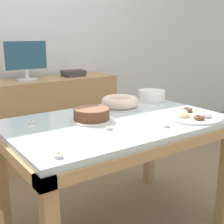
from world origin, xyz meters
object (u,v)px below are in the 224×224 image
Objects in this scene: plate_stack at (152,96)px; tealight_near_cakes at (59,156)px; computer_monitor at (26,60)px; cake_golden_bundt at (120,102)px; cake_chocolate_round at (92,115)px; pastry_platter at (193,116)px; tealight_near_front at (109,128)px; tealight_left_edge at (32,122)px; book_stack at (73,73)px; tealight_right_edge at (166,125)px.

tealight_near_cakes is at bearing -150.41° from plate_stack.
computer_monitor is 1.17m from cake_golden_bundt.
cake_chocolate_round reaches higher than tealight_near_cakes.
computer_monitor is 1.13× the size of pastry_platter.
plate_stack is 0.82m from tealight_near_front.
pastry_platter is 0.59m from tealight_near_front.
cake_golden_bundt is 0.52m from tealight_near_front.
cake_chocolate_round is 1.28× the size of plate_stack.
pastry_platter is 1.02m from tealight_left_edge.
plate_stack reaches higher than tealight_left_edge.
computer_monitor is at bearing 107.81° from pastry_platter.
tealight_left_edge and tealight_near_front have the same top height.
cake_chocolate_round is (-0.56, -1.29, -0.09)m from book_stack.
cake_golden_bundt is 6.78× the size of tealight_right_edge.
cake_chocolate_round is at bearing -113.62° from book_stack.
book_stack reaches higher than tealight_left_edge.
computer_monitor is 1.69m from pastry_platter.
pastry_platter is at bearing 9.96° from tealight_right_edge.
pastry_platter is at bearing -28.01° from cake_chocolate_round.
pastry_platter is (0.51, -1.59, -0.27)m from computer_monitor.
book_stack is 1.45m from tealight_left_edge.
cake_chocolate_round is 0.72× the size of pastry_platter.
tealight_near_front is at bearing -133.15° from cake_golden_bundt.
cake_chocolate_round is 0.65m from pastry_platter.
cake_chocolate_round is 0.72m from plate_stack.
cake_chocolate_round is at bearing -92.90° from computer_monitor.
tealight_near_front is at bearing 27.04° from tealight_near_cakes.
pastry_platter is at bearing -102.28° from plate_stack.
cake_chocolate_round is 6.72× the size of tealight_left_edge.
pastry_platter is 9.36× the size of tealight_right_edge.
tealight_left_edge is at bearing -109.28° from computer_monitor.
pastry_platter is 0.53m from plate_stack.
pastry_platter is at bearing 6.44° from tealight_near_cakes.
tealight_near_front is at bearing 170.42° from pastry_platter.
tealight_left_edge is (-0.40, -1.14, -0.27)m from computer_monitor.
tealight_right_edge is (0.29, -0.36, -0.03)m from cake_chocolate_round.
tealight_left_edge is (-0.90, -1.14, -0.11)m from book_stack.
cake_golden_bundt reaches higher than pastry_platter.
book_stack is 1.61m from tealight_near_front.
tealight_near_cakes is 1.00× the size of tealight_left_edge.
computer_monitor is 2.02× the size of plate_stack.
book_stack is 1.67m from tealight_right_edge.
computer_monitor is at bearing 87.10° from cake_chocolate_round.
cake_golden_bundt is (0.34, 0.17, 0.01)m from cake_chocolate_round.
cake_chocolate_round is 0.99× the size of cake_golden_bundt.
pastry_platter is 0.29m from tealight_right_edge.
book_stack is 6.22× the size of tealight_right_edge.
plate_stack is at bearing 29.59° from tealight_near_cakes.
book_stack is at bearing 90.51° from pastry_platter.
cake_chocolate_round reaches higher than pastry_platter.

